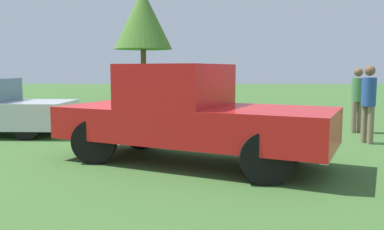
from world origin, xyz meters
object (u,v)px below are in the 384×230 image
(tree_back_left, at_px, (143,20))
(person_bystander, at_px, (369,99))
(pickup_truck, at_px, (186,112))
(traffic_cone, at_px, (157,117))
(person_visitor, at_px, (357,96))

(tree_back_left, bearing_deg, person_bystander, -62.35)
(person_bystander, bearing_deg, pickup_truck, 2.68)
(pickup_truck, xyz_separation_m, traffic_cone, (-1.15, 4.90, -0.68))
(person_bystander, distance_m, person_visitor, 1.67)
(tree_back_left, bearing_deg, pickup_truck, -78.44)
(person_bystander, relative_size, person_visitor, 1.03)
(person_bystander, relative_size, traffic_cone, 3.32)
(pickup_truck, bearing_deg, tree_back_left, 124.73)
(person_bystander, bearing_deg, tree_back_left, -86.82)
(person_bystander, bearing_deg, traffic_cone, -51.99)
(person_visitor, bearing_deg, pickup_truck, -78.05)
(person_visitor, bearing_deg, person_bystander, -39.56)
(person_bystander, xyz_separation_m, person_visitor, (0.33, 1.64, -0.03))
(pickup_truck, xyz_separation_m, person_bystander, (4.16, 2.13, 0.09))
(person_visitor, bearing_deg, traffic_cone, -129.36)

